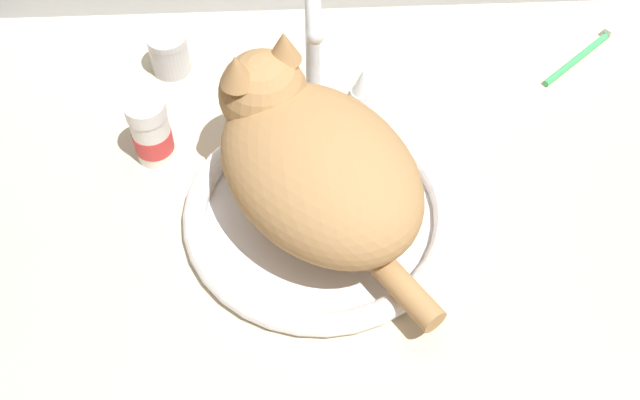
{
  "coord_description": "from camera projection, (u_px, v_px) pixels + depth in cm",
  "views": [
    {
      "loc": [
        -6.9,
        -57.22,
        83.03
      ],
      "look_at": [
        -4.32,
        -0.96,
        7.0
      ],
      "focal_mm": 43.19,
      "sensor_mm": 36.0,
      "label": 1
    }
  ],
  "objects": [
    {
      "name": "cat",
      "position": [
        309.0,
        157.0,
        0.91
      ],
      "size": [
        33.21,
        36.29,
        18.07
      ],
      "color": "tan",
      "rests_on": "sink_basin"
    },
    {
      "name": "countertop",
      "position": [
        353.0,
        218.0,
        1.0
      ],
      "size": [
        108.34,
        79.57,
        3.0
      ],
      "primitive_type": "cube",
      "color": "beige",
      "rests_on": "ground"
    },
    {
      "name": "pill_bottle",
      "position": [
        151.0,
        132.0,
        1.0
      ],
      "size": [
        5.31,
        5.31,
        10.02
      ],
      "color": "white",
      "rests_on": "countertop"
    },
    {
      "name": "metal_jar",
      "position": [
        169.0,
        53.0,
        1.11
      ],
      "size": [
        5.78,
        5.78,
        6.34
      ],
      "color": "#B2B5BA",
      "rests_on": "countertop"
    },
    {
      "name": "sink_basin",
      "position": [
        320.0,
        213.0,
        0.97
      ],
      "size": [
        34.43,
        34.43,
        2.91
      ],
      "color": "white",
      "rests_on": "countertop"
    },
    {
      "name": "faucet",
      "position": [
        313.0,
        62.0,
        1.03
      ],
      "size": [
        17.0,
        11.71,
        20.79
      ],
      "color": "silver",
      "rests_on": "countertop"
    },
    {
      "name": "toothbrush",
      "position": [
        583.0,
        53.0,
        1.15
      ],
      "size": [
        14.16,
        12.25,
        1.7
      ],
      "color": "#3FB266",
      "rests_on": "countertop"
    }
  ]
}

